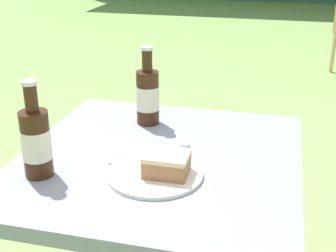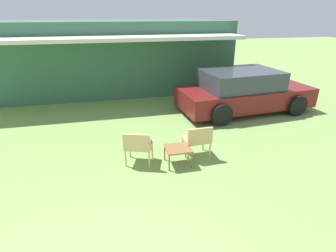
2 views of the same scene
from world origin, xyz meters
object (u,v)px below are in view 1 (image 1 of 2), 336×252
object	(u,v)px
patio_table	(159,179)
cake_on_plate	(160,169)
cola_bottle_far	(36,141)
cola_bottle_near	(148,95)

from	to	relation	value
patio_table	cake_on_plate	world-z (taller)	cake_on_plate
cake_on_plate	cola_bottle_far	world-z (taller)	cola_bottle_far
cola_bottle_near	cola_bottle_far	distance (m)	0.44
patio_table	cola_bottle_near	world-z (taller)	cola_bottle_near
cola_bottle_far	cake_on_plate	bearing A→B (deg)	12.33
patio_table	cola_bottle_far	distance (m)	0.36
cola_bottle_near	cola_bottle_far	xyz separation A→B (m)	(-0.17, -0.40, 0.00)
patio_table	cake_on_plate	size ratio (longest dim) A/B	3.22
cake_on_plate	cola_bottle_far	distance (m)	0.32
cola_bottle_far	cola_bottle_near	bearing A→B (deg)	67.10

